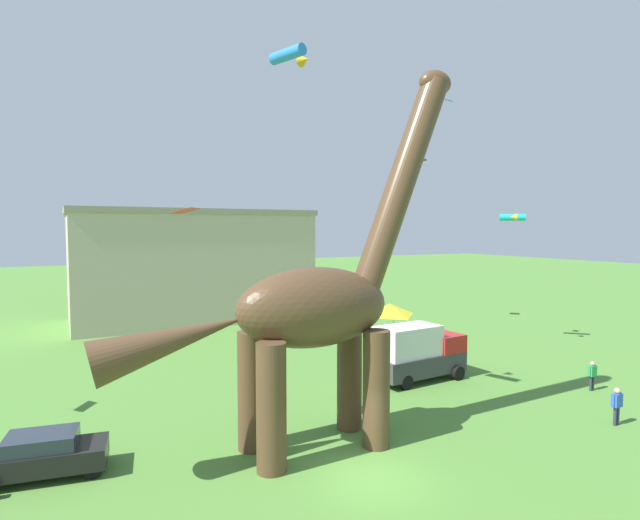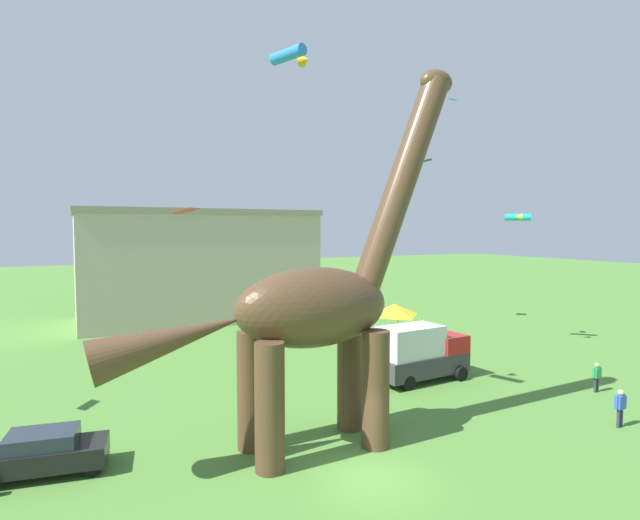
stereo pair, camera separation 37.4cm
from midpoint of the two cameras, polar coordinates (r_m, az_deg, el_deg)
The scene contains 13 objects.
ground_plane at distance 19.02m, azimuth 5.04°, elevation -23.49°, with size 240.00×240.00×0.00m, color #4C7F33.
dinosaur_sculpture at distance 19.56m, azimuth -1.42°, elevation -5.41°, with size 14.81×3.14×15.48m.
parked_sedan_left at distance 21.13m, azimuth -29.51°, elevation -18.69°, with size 4.43×2.44×1.55m.
parked_box_truck at distance 29.54m, azimuth 10.65°, elevation -10.22°, with size 5.74×2.51×3.20m.
person_near_flyer at distance 31.01m, azimuth 28.21°, elevation -11.24°, with size 0.59×0.26×1.58m.
person_strolling_adult at distance 26.30m, azimuth 30.28°, elevation -13.81°, with size 0.63×0.28×1.67m.
festival_canopy_tent at distance 38.52m, azimuth 7.66°, elevation -5.60°, with size 3.15×3.15×3.00m.
kite_mid_center at distance 45.76m, azimuth 11.25°, elevation 11.00°, with size 1.38×1.37×0.18m.
kite_near_high at distance 23.17m, azimuth -3.79°, elevation 22.15°, with size 1.81×1.89×0.54m.
kite_mid_left at distance 36.69m, azimuth 14.04°, elevation 17.21°, with size 0.88×0.79×0.19m.
kite_apex at distance 20.22m, azimuth -15.55°, elevation 5.41°, with size 1.28×1.35×0.23m.
kite_far_right at distance 39.25m, azimuth 20.78°, elevation 4.55°, with size 1.85×1.85×0.52m.
background_building_block at distance 49.63m, azimuth -14.50°, elevation -0.52°, with size 21.79×10.23×10.44m.
Camera 1 is at (-9.36, -14.15, 8.63)m, focal length 28.18 mm.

